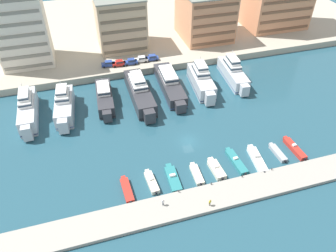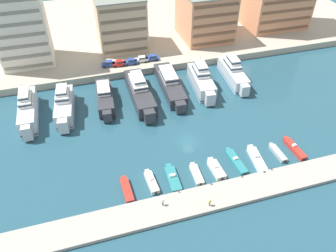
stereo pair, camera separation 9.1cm
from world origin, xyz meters
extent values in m
plane|color=#234C5B|center=(0.00, 0.00, 0.00)|extent=(400.00, 400.00, 0.00)
cube|color=#ADA38E|center=(0.00, 67.25, 1.07)|extent=(180.00, 70.00, 2.14)
cube|color=#9E998E|center=(0.00, -17.17, 0.40)|extent=(120.00, 6.18, 0.80)
cube|color=silver|center=(-35.93, 20.14, 2.15)|extent=(3.99, 16.18, 4.30)
cube|color=silver|center=(-35.94, 11.17, 2.26)|extent=(2.18, 1.98, 3.66)
cube|color=#192347|center=(-35.93, 20.14, 0.75)|extent=(4.03, 16.34, 0.24)
cube|color=white|center=(-35.92, 21.35, 5.02)|extent=(3.10, 6.80, 1.43)
cube|color=#233342|center=(-35.92, 21.35, 5.16)|extent=(3.14, 6.86, 0.52)
cube|color=white|center=(-35.92, 21.35, 6.42)|extent=(2.42, 5.30, 1.37)
cube|color=#233342|center=(-35.92, 21.35, 6.55)|extent=(2.45, 5.35, 0.49)
cylinder|color=silver|center=(-35.92, 22.37, 8.00)|extent=(0.16, 0.16, 1.80)
cube|color=silver|center=(-35.91, 28.68, 1.18)|extent=(3.37, 0.91, 0.20)
cube|color=silver|center=(-27.00, 19.55, 2.03)|extent=(5.56, 14.54, 4.05)
cube|color=silver|center=(-27.73, 11.51, 2.13)|extent=(2.54, 2.35, 3.45)
cube|color=#334C7F|center=(-27.00, 19.55, 0.71)|extent=(5.61, 14.69, 0.24)
cube|color=white|center=(-26.91, 20.61, 4.92)|extent=(3.87, 6.25, 1.73)
cube|color=#233342|center=(-26.91, 20.61, 5.09)|extent=(3.92, 6.31, 0.62)
cube|color=white|center=(-26.91, 20.61, 6.38)|extent=(3.02, 4.87, 1.19)
cube|color=#233342|center=(-26.91, 20.61, 6.50)|extent=(3.06, 4.92, 0.43)
cylinder|color=silver|center=(-26.82, 21.50, 7.88)|extent=(0.16, 0.16, 1.80)
cube|color=silver|center=(-26.32, 27.07, 1.11)|extent=(3.71, 1.23, 0.20)
cube|color=#333338|center=(-16.49, 21.18, 1.60)|extent=(5.05, 15.04, 3.20)
cube|color=#333338|center=(-17.04, 12.88, 1.68)|extent=(2.38, 2.19, 2.72)
cube|color=black|center=(-16.49, 21.18, 0.56)|extent=(5.10, 15.19, 0.24)
cube|color=white|center=(-16.42, 22.29, 3.90)|extent=(3.59, 6.41, 1.40)
cube|color=#233342|center=(-16.42, 22.29, 4.03)|extent=(3.64, 6.48, 0.50)
cylinder|color=silver|center=(-16.36, 23.22, 5.49)|extent=(0.16, 0.16, 1.80)
cube|color=#333338|center=(-15.98, 29.02, 0.88)|extent=(3.53, 1.13, 0.20)
cube|color=#333338|center=(-7.04, 20.40, 1.88)|extent=(4.94, 19.64, 3.76)
cube|color=#333338|center=(-7.02, 9.48, 1.97)|extent=(2.70, 2.46, 3.20)
cube|color=black|center=(-7.04, 20.40, 0.66)|extent=(4.99, 19.83, 0.24)
cube|color=white|center=(-7.04, 21.87, 4.48)|extent=(3.84, 8.25, 1.43)
cube|color=#233342|center=(-7.04, 21.87, 4.62)|extent=(3.89, 8.33, 0.51)
cube|color=white|center=(-7.04, 21.87, 5.77)|extent=(3.00, 6.43, 1.16)
cube|color=#233342|center=(-7.04, 21.87, 5.89)|extent=(3.04, 6.50, 0.42)
cylinder|color=silver|center=(-7.04, 23.11, 7.25)|extent=(0.16, 0.16, 1.80)
cube|color=#333338|center=(-7.05, 30.67, 1.03)|extent=(4.17, 0.91, 0.20)
cube|color=#333338|center=(2.13, 22.38, 1.61)|extent=(5.54, 20.11, 3.21)
cube|color=#333338|center=(1.73, 11.32, 1.69)|extent=(2.74, 2.51, 2.73)
cube|color=#334C7F|center=(2.13, 22.38, 0.56)|extent=(5.60, 20.31, 0.24)
cube|color=white|center=(2.19, 23.87, 4.09)|extent=(4.06, 8.51, 1.75)
cube|color=#233342|center=(2.19, 23.87, 4.26)|extent=(4.12, 8.60, 0.63)
cylinder|color=silver|center=(2.23, 25.13, 5.87)|extent=(0.16, 0.16, 1.80)
cube|color=#333338|center=(2.51, 32.80, 0.88)|extent=(4.13, 1.05, 0.20)
cube|color=silver|center=(11.01, 20.61, 2.07)|extent=(5.93, 15.48, 4.14)
cube|color=silver|center=(10.22, 12.06, 2.17)|extent=(2.71, 2.50, 3.52)
cube|color=#192347|center=(11.01, 20.61, 0.72)|extent=(5.99, 15.64, 0.24)
cube|color=white|center=(11.11, 21.74, 5.00)|extent=(4.13, 6.65, 1.72)
cube|color=#233342|center=(11.11, 21.74, 5.18)|extent=(4.18, 6.72, 0.62)
cube|color=white|center=(11.11, 21.74, 6.53)|extent=(3.22, 5.19, 1.33)
cube|color=#233342|center=(11.11, 21.74, 6.66)|extent=(3.26, 5.24, 0.48)
cylinder|color=silver|center=(11.20, 22.69, 8.09)|extent=(0.16, 0.16, 1.80)
cube|color=silver|center=(11.74, 28.59, 1.14)|extent=(3.95, 1.25, 0.20)
cube|color=silver|center=(21.67, 22.19, 1.87)|extent=(5.36, 16.08, 3.73)
cube|color=silver|center=(21.02, 13.36, 1.96)|extent=(2.46, 2.27, 3.17)
cube|color=#334C7F|center=(21.67, 22.19, 0.65)|extent=(5.41, 16.24, 0.24)
cube|color=white|center=(21.76, 23.38, 4.47)|extent=(3.76, 6.87, 1.48)
cube|color=#233342|center=(21.76, 23.38, 4.62)|extent=(3.81, 6.94, 0.53)
cube|color=white|center=(21.76, 23.38, 5.96)|extent=(2.93, 5.36, 1.51)
cube|color=#233342|center=(21.76, 23.38, 6.11)|extent=(2.97, 5.41, 0.54)
cylinder|color=silver|center=(21.83, 24.37, 7.61)|extent=(0.16, 0.16, 1.80)
cube|color=silver|center=(22.29, 30.53, 1.03)|extent=(3.63, 1.16, 0.20)
cube|color=red|center=(-16.74, -10.72, 0.46)|extent=(1.85, 6.15, 0.92)
cube|color=red|center=(-16.86, -7.34, 0.46)|extent=(0.93, 0.77, 0.78)
cube|color=black|center=(-16.63, -13.95, 0.61)|extent=(0.37, 0.29, 0.60)
cube|color=beige|center=(-11.53, -10.21, 0.52)|extent=(2.00, 5.69, 1.04)
cube|color=beige|center=(-11.73, -7.09, 0.52)|extent=(0.95, 0.80, 0.89)
cube|color=silver|center=(-11.56, -9.79, 1.23)|extent=(0.95, 0.65, 0.37)
cube|color=#283847|center=(-11.58, -9.51, 1.29)|extent=(0.83, 0.13, 0.22)
cube|color=black|center=(-11.35, -13.18, 0.67)|extent=(0.38, 0.30, 0.60)
cube|color=teal|center=(-7.02, -10.44, 0.39)|extent=(2.44, 6.77, 0.78)
cube|color=teal|center=(-6.87, -6.66, 0.39)|extent=(1.24, 1.03, 0.66)
cube|color=silver|center=(-7.00, -9.94, 1.01)|extent=(1.22, 0.65, 0.47)
cube|color=#283847|center=(-6.99, -9.66, 1.08)|extent=(1.10, 0.12, 0.28)
cube|color=black|center=(-7.15, -13.96, 0.54)|extent=(0.37, 0.29, 0.60)
cube|color=beige|center=(-1.89, -10.74, 0.40)|extent=(1.92, 5.39, 0.80)
cube|color=beige|center=(-1.76, -7.74, 0.40)|extent=(0.96, 0.80, 0.68)
cube|color=black|center=(-2.02, -13.57, 0.55)|extent=(0.37, 0.30, 0.60)
cube|color=beige|center=(2.59, -10.76, 0.52)|extent=(2.34, 5.31, 1.04)
cube|color=beige|center=(2.45, -7.73, 0.52)|extent=(1.20, 1.00, 0.89)
cube|color=silver|center=(2.57, -10.37, 1.22)|extent=(1.19, 0.65, 0.36)
cube|color=#283847|center=(2.56, -10.09, 1.28)|extent=(1.06, 0.13, 0.21)
cube|color=black|center=(2.71, -13.55, 0.67)|extent=(0.37, 0.30, 0.60)
cube|color=teal|center=(7.73, -9.71, 0.40)|extent=(2.16, 7.43, 0.81)
cube|color=teal|center=(7.53, -5.68, 0.40)|extent=(1.03, 0.86, 0.69)
cube|color=silver|center=(7.70, -9.16, 1.00)|extent=(1.02, 0.65, 0.38)
cube|color=#283847|center=(7.69, -8.88, 1.05)|extent=(0.91, 0.12, 0.23)
cube|color=black|center=(7.92, -13.56, 0.55)|extent=(0.37, 0.30, 0.60)
cube|color=white|center=(12.33, -10.57, 0.45)|extent=(2.97, 7.65, 0.91)
cube|color=white|center=(12.82, -6.46, 0.45)|extent=(1.26, 1.08, 0.77)
cube|color=silver|center=(12.39, -10.02, 1.20)|extent=(1.22, 0.73, 0.59)
cube|color=#283847|center=(12.43, -9.74, 1.29)|extent=(1.05, 0.20, 0.35)
cube|color=black|center=(11.86, -14.45, 0.60)|extent=(0.39, 0.32, 0.60)
cube|color=#9EA3A8|center=(17.87, -9.96, 0.43)|extent=(1.65, 5.34, 0.85)
cube|color=#9EA3A8|center=(17.79, -7.01, 0.43)|extent=(0.85, 0.70, 0.73)
cube|color=black|center=(17.94, -12.80, 0.58)|extent=(0.37, 0.29, 0.60)
cube|color=red|center=(22.20, -9.93, 0.53)|extent=(1.81, 6.94, 1.07)
cube|color=red|center=(22.06, -6.17, 0.53)|extent=(0.88, 0.73, 0.91)
cube|color=silver|center=(22.18, -9.41, 1.29)|extent=(0.88, 0.63, 0.43)
cube|color=#283847|center=(22.17, -9.13, 1.35)|extent=(0.78, 0.11, 0.26)
cube|color=black|center=(22.33, -13.55, 0.68)|extent=(0.37, 0.29, 0.60)
cube|color=#28428E|center=(-13.02, 36.77, 2.86)|extent=(4.21, 2.00, 0.80)
cube|color=#28428E|center=(-12.87, 36.76, 3.60)|extent=(2.21, 1.71, 0.68)
cube|color=#1E2833|center=(-12.87, 36.76, 3.60)|extent=(2.17, 1.72, 0.37)
cylinder|color=black|center=(-14.43, 36.02, 2.46)|extent=(0.65, 0.27, 0.64)
cylinder|color=black|center=(-14.31, 37.72, 2.46)|extent=(0.65, 0.27, 0.64)
cylinder|color=black|center=(-11.74, 35.82, 2.46)|extent=(0.65, 0.27, 0.64)
cylinder|color=black|center=(-11.62, 37.52, 2.46)|extent=(0.65, 0.27, 0.64)
cube|color=red|center=(-9.85, 36.19, 2.86)|extent=(4.14, 1.81, 0.80)
cube|color=red|center=(-9.70, 36.19, 3.60)|extent=(2.14, 1.62, 0.68)
cube|color=#1E2833|center=(-9.70, 36.19, 3.60)|extent=(2.10, 1.63, 0.37)
cylinder|color=black|center=(-11.22, 35.38, 2.46)|extent=(0.65, 0.24, 0.64)
cylinder|color=black|center=(-11.17, 37.08, 2.46)|extent=(0.65, 0.24, 0.64)
cylinder|color=black|center=(-8.52, 35.31, 2.46)|extent=(0.65, 0.24, 0.64)
cylinder|color=black|center=(-8.47, 37.01, 2.46)|extent=(0.65, 0.24, 0.64)
cube|color=#28428E|center=(-6.18, 36.09, 2.86)|extent=(4.14, 1.79, 0.80)
cube|color=#28428E|center=(-6.03, 36.09, 3.60)|extent=(2.13, 1.60, 0.68)
cube|color=#1E2833|center=(-6.03, 36.09, 3.60)|extent=(2.09, 1.62, 0.37)
cylinder|color=black|center=(-7.55, 35.27, 2.46)|extent=(0.64, 0.23, 0.64)
cylinder|color=black|center=(-7.51, 36.97, 2.46)|extent=(0.64, 0.23, 0.64)
cylinder|color=black|center=(-4.85, 35.21, 2.46)|extent=(0.64, 0.23, 0.64)
cylinder|color=black|center=(-4.81, 36.91, 2.46)|extent=(0.64, 0.23, 0.64)
cube|color=white|center=(-2.76, 36.71, 2.86)|extent=(4.21, 1.99, 0.80)
cube|color=white|center=(-2.61, 36.70, 3.60)|extent=(2.20, 1.70, 0.68)
cube|color=#1E2833|center=(-2.61, 36.70, 3.60)|extent=(2.16, 1.72, 0.37)
cylinder|color=black|center=(-4.16, 35.96, 2.46)|extent=(0.65, 0.26, 0.64)
cylinder|color=black|center=(-4.04, 37.65, 2.46)|extent=(0.65, 0.26, 0.64)
cylinder|color=black|center=(-1.47, 35.77, 2.46)|extent=(0.65, 0.26, 0.64)
cylinder|color=black|center=(-1.35, 37.46, 2.46)|extent=(0.65, 0.26, 0.64)
cube|color=#28428E|center=(0.64, 36.70, 2.86)|extent=(4.18, 1.89, 0.80)
cube|color=#28428E|center=(0.79, 36.70, 3.60)|extent=(2.17, 1.66, 0.68)
cube|color=#1E2833|center=(0.79, 36.70, 3.60)|extent=(2.13, 1.67, 0.37)
cylinder|color=black|center=(-0.75, 35.92, 2.46)|extent=(0.65, 0.25, 0.64)
cylinder|color=black|center=(-0.67, 37.62, 2.46)|extent=(0.65, 0.25, 0.64)
cylinder|color=black|center=(1.95, 35.79, 2.46)|extent=(0.65, 0.25, 0.64)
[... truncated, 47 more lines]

